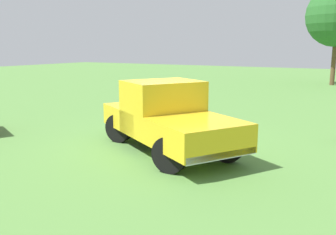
{
  "coord_description": "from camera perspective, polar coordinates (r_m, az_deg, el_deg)",
  "views": [
    {
      "loc": [
        5.18,
        -8.84,
        2.71
      ],
      "look_at": [
        0.49,
        -0.77,
        0.9
      ],
      "focal_mm": 39.25,
      "sensor_mm": 36.0,
      "label": 1
    }
  ],
  "objects": [
    {
      "name": "ground_plane",
      "position": [
        10.6,
        -0.21,
        -3.84
      ],
      "size": [
        80.0,
        80.0,
        0.0
      ],
      "primitive_type": "plane",
      "color": "#54843D"
    },
    {
      "name": "pickup_truck",
      "position": [
        9.6,
        -0.35,
        0.42
      ],
      "size": [
        4.98,
        4.01,
        1.83
      ],
      "rotation": [
        0.0,
        0.0,
        5.74
      ],
      "color": "black",
      "rests_on": "ground_plane"
    }
  ]
}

